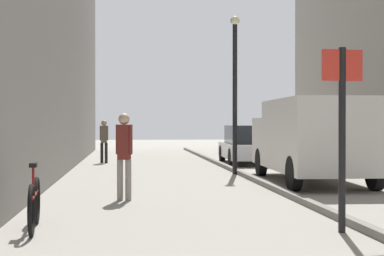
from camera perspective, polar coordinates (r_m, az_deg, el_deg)
name	(u,v)px	position (r m, az deg, el deg)	size (l,w,h in m)	color
ground_plane	(201,188)	(13.87, 0.94, -5.88)	(80.00, 80.00, 0.00)	gray
kerb_strip	(266,184)	(14.15, 7.33, -5.52)	(0.16, 40.00, 0.12)	slate
pedestrian_main_foreground	(124,150)	(11.55, -6.70, -2.18)	(0.33, 0.25, 1.74)	gray
pedestrian_mid_block	(104,138)	(22.47, -8.66, -1.01)	(0.33, 0.22, 1.65)	black
delivery_van	(311,137)	(15.32, 11.69, -0.92)	(2.29, 5.56, 2.14)	silver
parked_car	(248,145)	(22.12, 5.54, -1.66)	(1.99, 4.28, 1.45)	#B7B7BC
street_sign_post	(342,123)	(8.38, 14.57, 0.52)	(0.60, 0.10, 2.60)	black
lamp_post	(235,84)	(17.46, 4.25, 4.37)	(0.28, 0.28, 4.76)	black
bicycle_leaning	(34,204)	(8.68, -15.27, -7.19)	(0.21, 1.77, 0.98)	black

